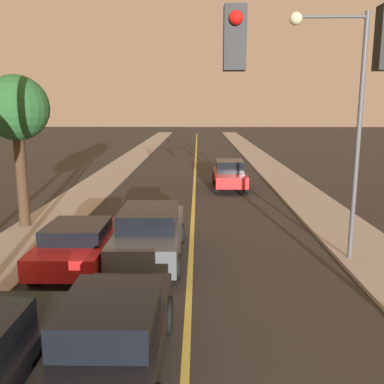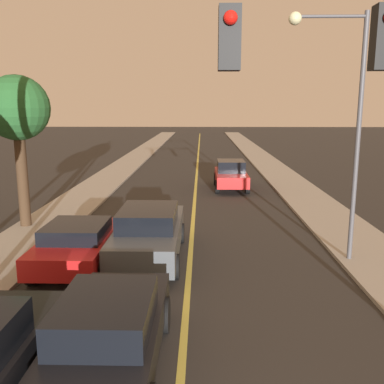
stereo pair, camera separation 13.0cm
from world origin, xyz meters
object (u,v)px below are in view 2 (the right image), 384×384
(car_near_lane_front, at_px, (108,333))
(tree_left_far, at_px, (17,111))
(car_near_lane_second, at_px, (149,232))
(streetlamp_right, at_px, (342,104))
(car_outer_lane_second, at_px, (78,243))
(car_far_oncoming, at_px, (231,175))

(car_near_lane_front, distance_m, tree_left_far, 11.19)
(car_near_lane_front, xyz_separation_m, car_near_lane_second, (0.00, 5.87, 0.06))
(car_near_lane_front, relative_size, streetlamp_right, 0.65)
(tree_left_far, bearing_deg, car_outer_lane_second, -51.36)
(car_outer_lane_second, height_order, streetlamp_right, streetlamp_right)
(tree_left_far, bearing_deg, streetlamp_right, -17.64)
(car_far_oncoming, bearing_deg, car_near_lane_second, 74.21)
(car_near_lane_second, relative_size, car_outer_lane_second, 1.22)
(car_outer_lane_second, relative_size, car_far_oncoming, 0.98)
(car_outer_lane_second, distance_m, tree_left_far, 6.42)
(car_near_lane_front, bearing_deg, car_outer_lane_second, 111.27)
(streetlamp_right, relative_size, tree_left_far, 1.25)
(car_outer_lane_second, relative_size, streetlamp_right, 0.59)
(car_outer_lane_second, xyz_separation_m, car_far_oncoming, (5.27, 12.41, 0.09))
(car_near_lane_front, height_order, tree_left_far, tree_left_far)
(car_far_oncoming, relative_size, streetlamp_right, 0.60)
(streetlamp_right, bearing_deg, car_near_lane_second, 178.48)
(car_outer_lane_second, relative_size, tree_left_far, 0.73)
(car_near_lane_front, distance_m, car_far_oncoming, 17.81)
(car_near_lane_second, xyz_separation_m, car_far_oncoming, (3.29, 11.64, -0.01))
(car_near_lane_front, height_order, streetlamp_right, streetlamp_right)
(car_near_lane_second, bearing_deg, car_near_lane_front, -90.00)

